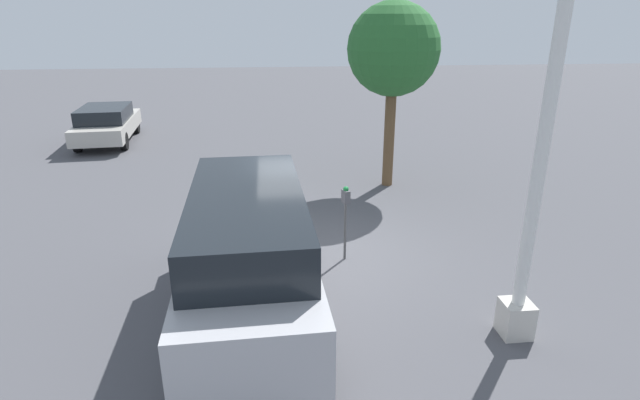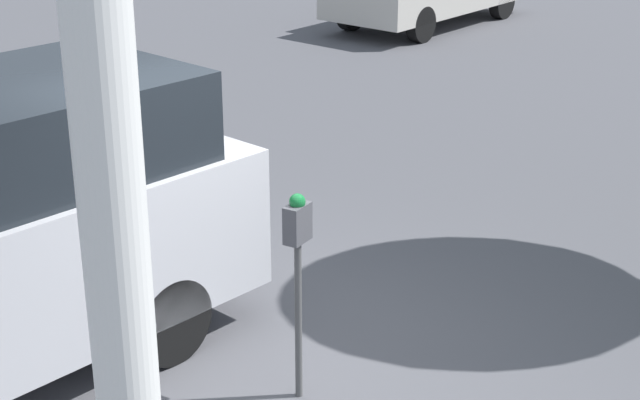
% 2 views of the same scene
% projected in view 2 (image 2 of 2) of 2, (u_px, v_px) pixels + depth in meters
% --- Properties ---
extents(ground_plane, '(80.00, 80.00, 0.00)m').
position_uv_depth(ground_plane, '(279.00, 364.00, 7.28)').
color(ground_plane, '#4C4C51').
extents(parking_meter_near, '(0.22, 0.15, 1.52)m').
position_uv_depth(parking_meter_near, '(298.00, 250.00, 6.48)').
color(parking_meter_near, '#4C4C4C').
rests_on(parking_meter_near, ground).
extents(lamp_post, '(0.44, 0.44, 6.46)m').
position_uv_depth(lamp_post, '(125.00, 360.00, 2.76)').
color(lamp_post, beige).
rests_on(lamp_post, ground).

